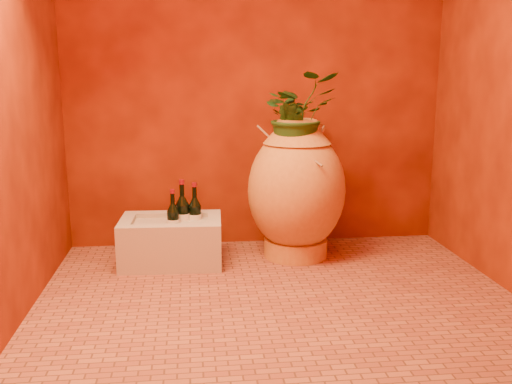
{
  "coord_description": "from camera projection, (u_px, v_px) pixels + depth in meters",
  "views": [
    {
      "loc": [
        -0.43,
        -2.79,
        1.17
      ],
      "look_at": [
        -0.07,
        0.35,
        0.49
      ],
      "focal_mm": 40.0,
      "sensor_mm": 36.0,
      "label": 1
    }
  ],
  "objects": [
    {
      "name": "floor",
      "position": [
        278.0,
        296.0,
        3.01
      ],
      "size": [
        2.5,
        2.5,
        0.0
      ],
      "primitive_type": "plane",
      "color": "#9A4F32",
      "rests_on": "ground"
    },
    {
      "name": "plant_side",
      "position": [
        291.0,
        130.0,
        3.44
      ],
      "size": [
        0.22,
        0.23,
        0.34
      ],
      "primitive_type": "imported",
      "rotation": [
        0.0,
        0.0,
        -1.04
      ],
      "color": "#1A4318",
      "rests_on": "amphora"
    },
    {
      "name": "stone_basin",
      "position": [
        171.0,
        242.0,
        3.5
      ],
      "size": [
        0.63,
        0.44,
        0.29
      ],
      "rotation": [
        0.0,
        0.0,
        -0.04
      ],
      "color": "#BEB29E",
      "rests_on": "floor"
    },
    {
      "name": "wall_tap",
      "position": [
        321.0,
        134.0,
        3.79
      ],
      "size": [
        0.07,
        0.14,
        0.15
      ],
      "color": "#A36625",
      "rests_on": "wall_back"
    },
    {
      "name": "wine_bottle_b",
      "position": [
        195.0,
        216.0,
        3.56
      ],
      "size": [
        0.08,
        0.08,
        0.33
      ],
      "color": "black",
      "rests_on": "stone_basin"
    },
    {
      "name": "plant_main",
      "position": [
        298.0,
        114.0,
        3.46
      ],
      "size": [
        0.54,
        0.5,
        0.51
      ],
      "primitive_type": "imported",
      "rotation": [
        0.0,
        0.0,
        0.26
      ],
      "color": "#1A4318",
      "rests_on": "amphora"
    },
    {
      "name": "wall_back",
      "position": [
        256.0,
        57.0,
        3.72
      ],
      "size": [
        2.5,
        0.02,
        2.5
      ],
      "primitive_type": "cube",
      "color": "#511204",
      "rests_on": "ground"
    },
    {
      "name": "wine_bottle_c",
      "position": [
        183.0,
        216.0,
        3.54
      ],
      "size": [
        0.09,
        0.09,
        0.35
      ],
      "color": "black",
      "rests_on": "stone_basin"
    },
    {
      "name": "wine_bottle_a",
      "position": [
        173.0,
        222.0,
        3.46
      ],
      "size": [
        0.08,
        0.08,
        0.31
      ],
      "color": "black",
      "rests_on": "stone_basin"
    },
    {
      "name": "wall_left",
      "position": [
        10.0,
        52.0,
        2.61
      ],
      "size": [
        0.02,
        2.0,
        2.5
      ],
      "primitive_type": "cube",
      "color": "#511204",
      "rests_on": "ground"
    },
    {
      "name": "amphora",
      "position": [
        296.0,
        189.0,
        3.57
      ],
      "size": [
        0.79,
        0.79,
        0.88
      ],
      "rotation": [
        0.0,
        0.0,
        -0.35
      ],
      "color": "#C98938",
      "rests_on": "floor"
    }
  ]
}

